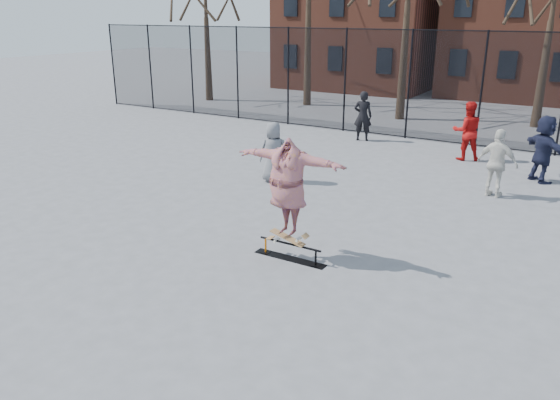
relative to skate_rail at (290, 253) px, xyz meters
The scene contains 10 objects.
ground 1.43m from the skate_rail, 101.33° to the right, with size 100.00×100.00×0.00m, color slate.
skate_rail is the anchor object (origin of this frame).
skateboard 0.26m from the skate_rail, behind, with size 0.79×0.19×0.09m, color #A37441, non-canonical shape.
skater 1.23m from the skate_rail, behind, with size 2.29×0.62×1.86m, color #69388D.
bystander_grey 5.22m from the skate_rail, 125.44° to the left, with size 0.83×0.54×1.70m, color slate.
bystander_black 10.82m from the skate_rail, 105.82° to the left, with size 0.67×0.44×1.83m, color black.
bystander_red 9.59m from the skate_rail, 83.75° to the left, with size 0.92×0.72×1.89m, color #B3100F.
bystander_white 6.64m from the skate_rail, 66.61° to the left, with size 1.04×0.44×1.78m, color silver.
bystander_navy 8.87m from the skate_rail, 66.97° to the left, with size 1.75×0.56×1.89m, color #1B1E36.
fence 11.76m from the skate_rail, 91.45° to the left, with size 34.03×0.07×4.00m.
Camera 1 is at (5.15, -6.99, 4.57)m, focal length 35.00 mm.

